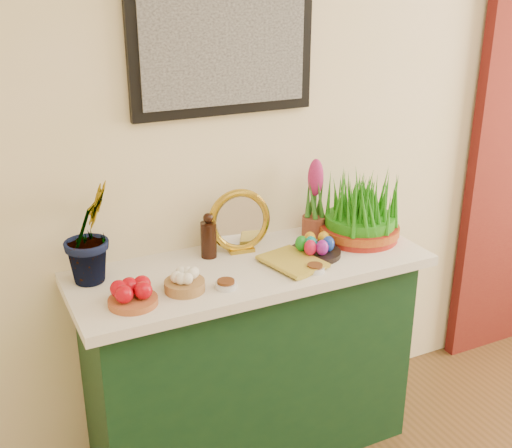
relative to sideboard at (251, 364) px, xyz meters
The scene contains 13 objects.
sideboard is the anchor object (origin of this frame).
tablecloth 0.45m from the sideboard, behind, with size 1.40×0.55×0.04m, color silver.
hyacinth_green 0.92m from the sideboard, 167.70° to the left, with size 0.24×0.21×0.49m, color #2D6E1F.
apple_bowl 0.72m from the sideboard, 165.86° to the right, with size 0.22×0.22×0.09m.
garlic_basket 0.60m from the sideboard, 160.78° to the right, with size 0.18×0.18×0.08m.
vinegar_cruet 0.57m from the sideboard, 134.16° to the left, with size 0.06×0.06×0.18m.
mirror 0.60m from the sideboard, 83.68° to the left, with size 0.26×0.09×0.26m.
book 0.50m from the sideboard, 66.10° to the right, with size 0.16×0.24×0.03m, color gold.
spice_dish_left 0.53m from the sideboard, 138.02° to the right, with size 0.08×0.08×0.03m.
spice_dish_right 0.54m from the sideboard, 43.71° to the right, with size 0.07×0.07×0.03m.
egg_plate 0.57m from the sideboard, 10.98° to the right, with size 0.24×0.24×0.09m.
hyacinth_pink 0.73m from the sideboard, 20.34° to the left, with size 0.10×0.10×0.34m.
wheatgrass_sabzeh 0.79m from the sideboard, ahead, with size 0.34×0.34×0.28m.
Camera 1 is at (-1.47, -0.04, 1.94)m, focal length 45.00 mm.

